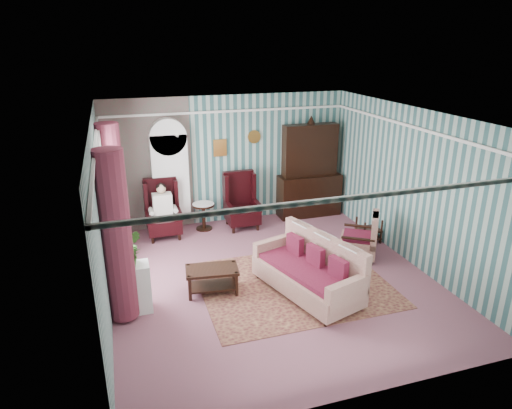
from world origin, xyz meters
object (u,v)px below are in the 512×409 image
object	(u,v)px
dresser_hutch	(310,168)
wingback_right	(242,201)
sofa	(307,266)
nest_table	(369,230)
bookcase	(171,181)
plant_stand	(133,288)
wingback_left	(163,210)
floral_armchair	(359,235)
round_side_table	(204,217)
seated_woman	(163,211)
coffee_table	(212,280)

from	to	relation	value
dresser_hutch	wingback_right	size ratio (longest dim) A/B	1.89
sofa	nest_table	bearing A→B (deg)	-70.72
bookcase	nest_table	size ratio (longest dim) A/B	4.15
dresser_hutch	plant_stand	world-z (taller)	dresser_hutch
wingback_left	floral_armchair	xyz separation A→B (m)	(3.50, -2.12, -0.15)
round_side_table	sofa	xyz separation A→B (m)	(1.09, -3.23, 0.22)
floral_armchair	wingback_left	bearing A→B (deg)	91.73
floral_armchair	round_side_table	bearing A→B (deg)	81.81
wingback_right	round_side_table	distance (m)	0.92
plant_stand	seated_woman	bearing A→B (deg)	73.78
plant_stand	floral_armchair	world-z (taller)	floral_armchair
bookcase	wingback_left	bearing A→B (deg)	-122.66
dresser_hutch	floral_armchair	bearing A→B (deg)	-90.00
bookcase	coffee_table	distance (m)	3.10
bookcase	nest_table	bearing A→B (deg)	-26.92
wingback_left	round_side_table	bearing A→B (deg)	9.46
bookcase	wingback_right	xyz separation A→B (m)	(1.50, -0.39, -0.50)
wingback_right	seated_woman	xyz separation A→B (m)	(-1.75, 0.00, -0.04)
plant_stand	wingback_right	bearing A→B (deg)	47.16
wingback_left	wingback_right	size ratio (longest dim) A/B	1.00
bookcase	wingback_right	world-z (taller)	bookcase
bookcase	round_side_table	xyz separation A→B (m)	(0.65, -0.24, -0.82)
seated_woman	nest_table	xyz separation A→B (m)	(4.07, -1.55, -0.32)
wingback_left	nest_table	distance (m)	4.37
floral_armchair	coffee_table	world-z (taller)	floral_armchair
seated_woman	nest_table	distance (m)	4.37
dresser_hutch	wingback_right	distance (m)	1.86
bookcase	sofa	world-z (taller)	bookcase
wingback_left	coffee_table	size ratio (longest dim) A/B	1.44
nest_table	dresser_hutch	bearing A→B (deg)	107.39
seated_woman	plant_stand	size ratio (longest dim) A/B	1.47
floral_armchair	coffee_table	bearing A→B (deg)	131.36
wingback_right	coffee_table	world-z (taller)	wingback_right
wingback_left	floral_armchair	size ratio (longest dim) A/B	1.33
bookcase	nest_table	world-z (taller)	bookcase
round_side_table	coffee_table	bearing A→B (deg)	-98.47
seated_woman	floral_armchair	distance (m)	4.09
wingback_right	seated_woman	size ratio (longest dim) A/B	1.06
dresser_hutch	floral_armchair	xyz separation A→B (m)	(0.00, -2.39, -0.71)
plant_stand	sofa	size ratio (longest dim) A/B	0.40
seated_woman	floral_armchair	size ratio (longest dim) A/B	1.25
round_side_table	floral_armchair	distance (m)	3.45
plant_stand	sofa	bearing A→B (deg)	-6.82
round_side_table	plant_stand	xyz separation A→B (m)	(-1.70, -2.90, 0.10)
bookcase	plant_stand	xyz separation A→B (m)	(-1.05, -3.14, -0.72)
dresser_hutch	coffee_table	distance (m)	4.24
seated_woman	round_side_table	size ratio (longest dim) A/B	1.97
round_side_table	floral_armchair	world-z (taller)	floral_armchair
bookcase	wingback_right	bearing A→B (deg)	-14.57
wingback_left	plant_stand	bearing A→B (deg)	-106.22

